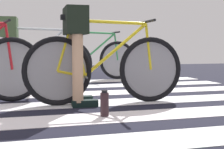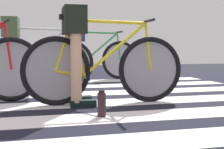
{
  "view_description": "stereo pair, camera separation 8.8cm",
  "coord_description": "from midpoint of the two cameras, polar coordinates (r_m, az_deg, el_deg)",
  "views": [
    {
      "loc": [
        -0.61,
        -3.69,
        0.62
      ],
      "look_at": [
        0.49,
        0.17,
        0.29
      ],
      "focal_mm": 53.13,
      "sensor_mm": 36.0,
      "label": 1
    },
    {
      "loc": [
        -0.52,
        -3.69,
        0.62
      ],
      "look_at": [
        0.49,
        0.17,
        0.29
      ],
      "focal_mm": 53.13,
      "sensor_mm": 36.0,
      "label": 2
    }
  ],
  "objects": [
    {
      "name": "bicycle_1_of_4",
      "position": [
        3.51,
        -1.86,
        1.16
      ],
      "size": [
        1.74,
        0.52,
        0.93
      ],
      "rotation": [
        0.0,
        0.0,
        -0.03
      ],
      "color": "black",
      "rests_on": "ground"
    },
    {
      "name": "cyclist_1_of_4",
      "position": [
        3.45,
        -6.94,
        5.56
      ],
      "size": [
        0.32,
        0.42,
        1.01
      ],
      "rotation": [
        0.0,
        0.0,
        -0.03
      ],
      "color": "tan",
      "rests_on": "ground"
    },
    {
      "name": "water_bottle",
      "position": [
        2.88,
        -2.14,
        -5.14
      ],
      "size": [
        0.07,
        0.07,
        0.23
      ],
      "color": "#2E1D22",
      "rests_on": "ground"
    },
    {
      "name": "ground",
      "position": [
        3.78,
        -7.09,
        -4.65
      ],
      "size": [
        18.0,
        14.0,
        0.02
      ],
      "color": "black"
    },
    {
      "name": "cyclist_3_of_4",
      "position": [
        4.97,
        -17.62,
        5.19
      ],
      "size": [
        0.34,
        0.42,
        1.02
      ],
      "rotation": [
        0.0,
        0.0,
        -0.07
      ],
      "color": "brown",
      "rests_on": "ground"
    },
    {
      "name": "bicycle_4_of_4",
      "position": [
        6.1,
        -3.98,
        2.67
      ],
      "size": [
        1.74,
        0.52,
        0.93
      ],
      "rotation": [
        0.0,
        0.0,
        0.05
      ],
      "color": "black",
      "rests_on": "ground"
    },
    {
      "name": "cyclist_4_of_4",
      "position": [
        6.02,
        -6.87,
        4.99
      ],
      "size": [
        0.33,
        0.42,
        0.98
      ],
      "rotation": [
        0.0,
        0.0,
        0.05
      ],
      "color": "tan",
      "rests_on": "ground"
    },
    {
      "name": "crosswalk_markings",
      "position": [
        3.54,
        -6.86,
        -5.09
      ],
      "size": [
        5.39,
        5.01,
        0.0
      ],
      "color": "silver",
      "rests_on": "ground"
    },
    {
      "name": "bicycle_3_of_4",
      "position": [
        4.96,
        -13.96,
        2.06
      ],
      "size": [
        1.74,
        0.52,
        0.93
      ],
      "rotation": [
        0.0,
        0.0,
        -0.07
      ],
      "color": "black",
      "rests_on": "ground"
    }
  ]
}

